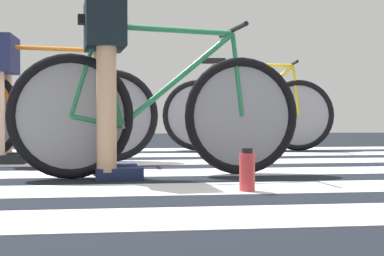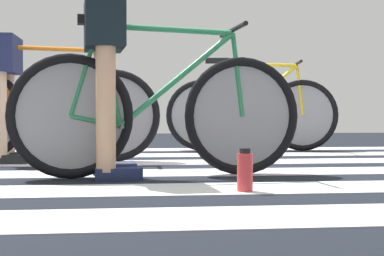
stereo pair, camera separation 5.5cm
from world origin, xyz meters
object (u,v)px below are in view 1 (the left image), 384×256
Objects in this scene: bicycle_2_of_3 at (44,112)px; water_bottle at (247,171)px; cyclist_1_of_3 at (105,63)px; bicycle_3_of_3 at (248,113)px; bicycle_1_of_3 at (159,111)px; cyclist_2_of_3 at (1,81)px.

bicycle_2_of_3 is 2.15m from water_bottle.
cyclist_1_of_3 reaches higher than bicycle_3_of_3.
bicycle_1_of_3 and bicycle_2_of_3 have the same top height.
bicycle_2_of_3 is at bearing -139.77° from bicycle_3_of_3.
bicycle_3_of_3 is 8.31× the size of water_bottle.
bicycle_2_of_3 is 1.01× the size of bicycle_3_of_3.
bicycle_3_of_3 is at bearing 53.34° from cyclist_1_of_3.
bicycle_3_of_3 is at bearing 59.10° from bicycle_1_of_3.
bicycle_3_of_3 is at bearing 32.11° from bicycle_2_of_3.
cyclist_2_of_3 reaches higher than bicycle_3_of_3.
bicycle_3_of_3 is 3.03m from water_bottle.
cyclist_2_of_3 is at bearing 130.27° from water_bottle.
bicycle_3_of_3 is (1.04, 2.25, 0.00)m from bicycle_1_of_3.
bicycle_2_of_3 reaches higher than water_bottle.
cyclist_1_of_3 reaches higher than cyclist_2_of_3.
cyclist_1_of_3 is 0.59× the size of bicycle_2_of_3.
bicycle_1_of_3 is at bearing -107.10° from bicycle_3_of_3.
bicycle_1_of_3 and bicycle_3_of_3 have the same top height.
cyclist_1_of_3 is 0.59× the size of bicycle_3_of_3.
bicycle_3_of_3 is (1.35, 2.28, -0.28)m from cyclist_1_of_3.
cyclist_1_of_3 is 1.24m from bicycle_2_of_3.
bicycle_3_of_3 is at bearing 77.23° from water_bottle.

